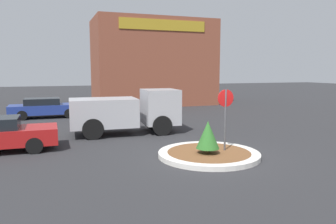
{
  "coord_description": "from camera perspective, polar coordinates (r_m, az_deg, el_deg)",
  "views": [
    {
      "loc": [
        -5.47,
        -10.73,
        3.21
      ],
      "look_at": [
        -0.65,
        2.72,
        1.38
      ],
      "focal_mm": 35.0,
      "sensor_mm": 36.0,
      "label": 1
    }
  ],
  "objects": [
    {
      "name": "parked_sedan_blue",
      "position": [
        23.74,
        -20.61,
        0.72
      ],
      "size": [
        4.7,
        1.87,
        1.34
      ],
      "rotation": [
        0.0,
        0.0,
        0.01
      ],
      "color": "navy",
      "rests_on": "ground_plane"
    },
    {
      "name": "island_shrub",
      "position": [
        12.08,
        6.95,
        -3.96
      ],
      "size": [
        0.85,
        0.85,
        1.19
      ],
      "color": "brown",
      "rests_on": "traffic_island"
    },
    {
      "name": "traffic_island",
      "position": [
        12.44,
        7.1,
        -7.31
      ],
      "size": [
        3.79,
        3.79,
        0.17
      ],
      "color": "silver",
      "rests_on": "ground_plane"
    },
    {
      "name": "ground_plane",
      "position": [
        12.46,
        7.1,
        -7.69
      ],
      "size": [
        120.0,
        120.0,
        0.0
      ],
      "primitive_type": "plane",
      "color": "#2D2D30"
    },
    {
      "name": "storefront_building",
      "position": [
        31.13,
        -2.6,
        8.57
      ],
      "size": [
        10.86,
        6.07,
        7.81
      ],
      "color": "brown",
      "rests_on": "ground_plane"
    },
    {
      "name": "stop_sign",
      "position": [
        12.5,
        9.97,
        0.35
      ],
      "size": [
        0.65,
        0.07,
        2.51
      ],
      "color": "#4C4C51",
      "rests_on": "ground_plane"
    },
    {
      "name": "utility_truck",
      "position": [
        16.62,
        -7.23,
        0.21
      ],
      "size": [
        5.48,
        2.32,
        2.23
      ],
      "rotation": [
        0.0,
        0.0,
        -0.05
      ],
      "color": "#B2B2B7",
      "rests_on": "ground_plane"
    }
  ]
}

